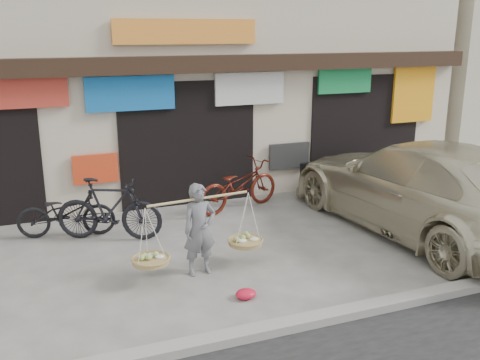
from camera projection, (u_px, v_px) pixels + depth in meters
name	position (u px, v px, depth m)	size (l,w,h in m)	color
ground	(249.00, 265.00, 8.80)	(70.00, 70.00, 0.00)	gray
kerb	(306.00, 321.00, 6.99)	(70.00, 0.25, 0.12)	gray
shophouse_block	(155.00, 41.00, 13.62)	(14.00, 6.32, 7.00)	beige
street_vendor	(200.00, 234.00, 8.33)	(2.16, 0.72, 1.48)	slate
bike_0	(66.00, 212.00, 9.92)	(0.62, 1.78, 0.93)	black
bike_1	(109.00, 209.00, 9.73)	(0.55, 1.95, 1.17)	black
bike_2	(239.00, 185.00, 11.41)	(0.71, 2.03, 1.07)	#54170E
suv	(421.00, 187.00, 10.10)	(2.97, 6.24, 1.76)	beige
red_bag	(246.00, 294.00, 7.69)	(0.31, 0.25, 0.14)	red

